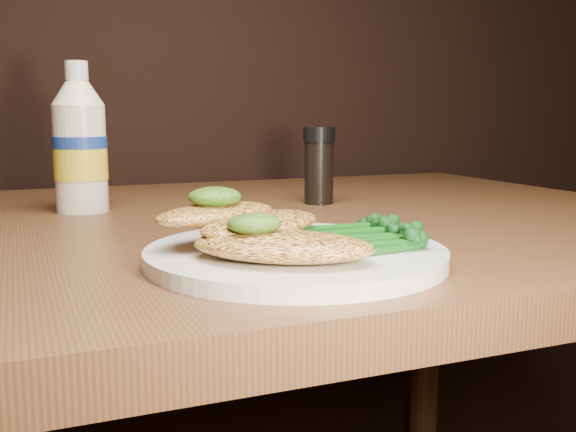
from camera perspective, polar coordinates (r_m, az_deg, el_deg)
name	(u,v)px	position (r m, az deg, el deg)	size (l,w,h in m)	color
plate	(296,255)	(0.56, 0.65, -3.35)	(0.25, 0.25, 0.01)	white
chicken_front	(283,246)	(0.50, -0.44, -2.58)	(0.14, 0.07, 0.02)	#F0B14C
chicken_mid	(261,224)	(0.55, -2.28, -0.72)	(0.13, 0.06, 0.02)	#F0B14C
chicken_back	(216,214)	(0.57, -6.13, 0.18)	(0.12, 0.06, 0.02)	#F0B14C
pesto_front	(254,223)	(0.51, -2.88, -0.64)	(0.04, 0.04, 0.02)	black
pesto_back	(214,197)	(0.56, -6.28, 1.63)	(0.05, 0.04, 0.02)	black
broccolini_bundle	(352,234)	(0.57, 5.45, -1.53)	(0.12, 0.09, 0.02)	#125111
mayo_bottle	(80,137)	(0.87, -17.32, 6.40)	(0.07, 0.07, 0.18)	white
pepper_grinder	(319,166)	(0.91, 2.65, 4.31)	(0.04, 0.04, 0.10)	black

